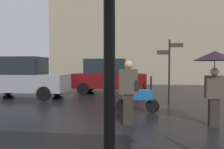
# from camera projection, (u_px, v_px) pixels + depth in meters

# --- Properties ---
(pedestrian_with_umbrella) EXTENTS (1.08, 1.08, 1.96)m
(pedestrian_with_umbrella) POSITION_uv_depth(u_px,v_px,m) (215.00, 65.00, 5.25)
(pedestrian_with_umbrella) COLOR #2A241E
(pedestrian_with_umbrella) RESTS_ON ground
(pedestrian_with_bag) EXTENTS (0.53, 0.24, 1.72)m
(pedestrian_with_bag) POSITION_uv_depth(u_px,v_px,m) (129.00, 88.00, 5.50)
(pedestrian_with_bag) COLOR #2A241E
(pedestrian_with_bag) RESTS_ON ground
(parked_scooter) EXTENTS (1.46, 0.32, 1.23)m
(parked_scooter) POSITION_uv_depth(u_px,v_px,m) (136.00, 96.00, 6.95)
(parked_scooter) COLOR black
(parked_scooter) RESTS_ON ground
(parked_car_left) EXTENTS (4.19, 1.85, 1.98)m
(parked_car_left) POSITION_uv_depth(u_px,v_px,m) (108.00, 76.00, 11.92)
(parked_car_left) COLOR #590C0F
(parked_car_left) RESTS_ON ground
(parked_car_right) EXTENTS (4.32, 1.83, 2.03)m
(parked_car_right) POSITION_uv_depth(u_px,v_px,m) (23.00, 77.00, 10.26)
(parked_car_right) COLOR gray
(parked_car_right) RESTS_ON ground
(street_signpost) EXTENTS (1.08, 0.08, 2.71)m
(street_signpost) POSITION_uv_depth(u_px,v_px,m) (169.00, 64.00, 8.74)
(street_signpost) COLOR black
(street_signpost) RESTS_ON ground
(building_block) EXTENTS (15.18, 2.27, 13.50)m
(building_block) POSITION_uv_depth(u_px,v_px,m) (135.00, 9.00, 18.50)
(building_block) COLOR gray
(building_block) RESTS_ON ground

